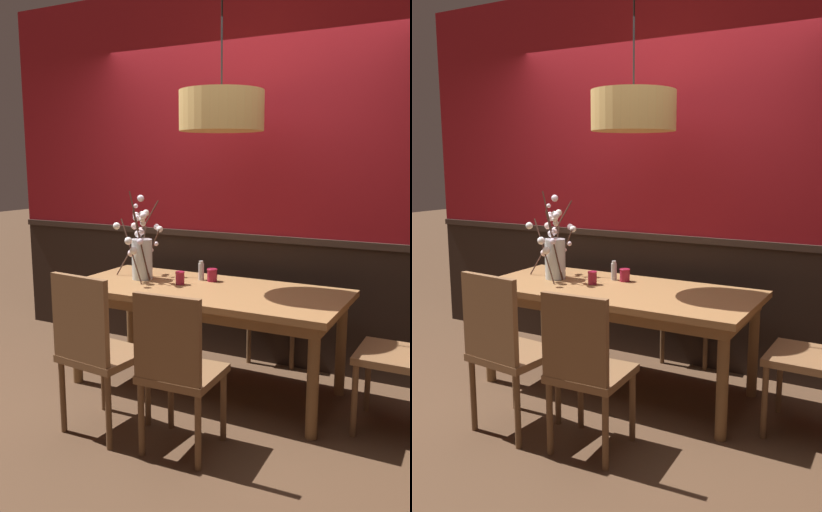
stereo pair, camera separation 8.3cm
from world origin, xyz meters
The scene contains 12 objects.
ground_plane centered at (0.00, 0.00, 0.00)m, with size 24.00×24.00×0.00m, color #4C3321.
back_wall centered at (0.00, 0.72, 1.47)m, with size 4.60×0.14×2.95m.
dining_table centered at (0.00, 0.00, 0.65)m, with size 1.93×0.85×0.73m.
chair_near_side_left centered at (-0.27, -0.87, 0.54)m, with size 0.46×0.44×0.97m.
chair_head_east_end centered at (1.35, -0.02, 0.52)m, with size 0.44×0.44×0.91m.
chair_far_side_right centered at (0.24, 0.84, 0.52)m, with size 0.44×0.42×0.92m.
chair_near_side_right centered at (0.27, -0.84, 0.51)m, with size 0.42×0.41×0.92m.
vase_with_blossoms centered at (-0.55, 0.04, 0.93)m, with size 0.38×0.56×0.65m.
candle_holder_nearer_center centered at (-0.05, 0.20, 0.78)m, with size 0.08×0.08×0.09m.
candle_holder_nearer_edge centered at (-0.20, 0.01, 0.78)m, with size 0.07×0.07×0.09m.
condiment_bottle centered at (-0.14, 0.21, 0.80)m, with size 0.04×0.04×0.14m.
pendant_lamp centered at (0.09, 0.06, 1.92)m, with size 0.56×0.56×1.16m.
Camera 1 is at (1.66, -3.18, 1.60)m, focal length 37.42 mm.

